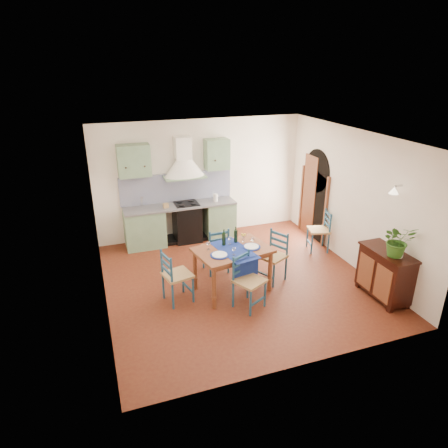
% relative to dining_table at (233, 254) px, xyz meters
% --- Properties ---
extents(floor, '(5.00, 5.00, 0.00)m').
position_rel_dining_table_xyz_m(floor, '(0.21, 0.28, -0.75)').
color(floor, '#4C1A10').
rests_on(floor, ground).
extents(back_wall, '(5.00, 0.96, 2.80)m').
position_rel_dining_table_xyz_m(back_wall, '(-0.25, 2.57, 0.30)').
color(back_wall, white).
rests_on(back_wall, ground).
extents(right_wall, '(0.26, 5.00, 2.80)m').
position_rel_dining_table_xyz_m(right_wall, '(2.71, 0.56, 0.59)').
color(right_wall, white).
rests_on(right_wall, ground).
extents(left_wall, '(0.04, 5.00, 2.80)m').
position_rel_dining_table_xyz_m(left_wall, '(-2.29, 0.28, 0.65)').
color(left_wall, white).
rests_on(left_wall, ground).
extents(ceiling, '(5.00, 5.00, 0.01)m').
position_rel_dining_table_xyz_m(ceiling, '(0.21, 0.28, 2.05)').
color(ceiling, white).
rests_on(ceiling, back_wall).
extents(dining_table, '(1.48, 1.15, 1.17)m').
position_rel_dining_table_xyz_m(dining_table, '(0.00, 0.00, 0.00)').
color(dining_table, brown).
rests_on(dining_table, ground).
extents(chair_near, '(0.62, 0.62, 0.98)m').
position_rel_dining_table_xyz_m(chair_near, '(0.06, -0.59, -0.24)').
color(chair_near, navy).
rests_on(chair_near, ground).
extents(chair_far, '(0.49, 0.49, 0.98)m').
position_rel_dining_table_xyz_m(chair_far, '(-0.07, 0.77, -0.25)').
color(chair_far, navy).
rests_on(chair_far, ground).
extents(chair_left, '(0.55, 0.55, 0.99)m').
position_rel_dining_table_xyz_m(chair_left, '(-1.08, -0.02, -0.24)').
color(chair_left, navy).
rests_on(chair_left, ground).
extents(chair_right, '(0.62, 0.62, 0.99)m').
position_rel_dining_table_xyz_m(chair_right, '(0.87, 0.10, -0.24)').
color(chair_right, navy).
rests_on(chair_right, ground).
extents(chair_spare, '(0.53, 0.53, 0.94)m').
position_rel_dining_table_xyz_m(chair_spare, '(2.45, 0.95, -0.27)').
color(chair_spare, navy).
rests_on(chair_spare, ground).
extents(sideboard, '(0.50, 1.05, 0.94)m').
position_rel_dining_table_xyz_m(sideboard, '(2.47, -1.14, -0.24)').
color(sideboard, black).
rests_on(sideboard, ground).
extents(potted_plant, '(0.63, 0.58, 0.57)m').
position_rel_dining_table_xyz_m(potted_plant, '(2.46, -1.32, 0.47)').
color(potted_plant, '#2D5D1B').
rests_on(potted_plant, sideboard).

